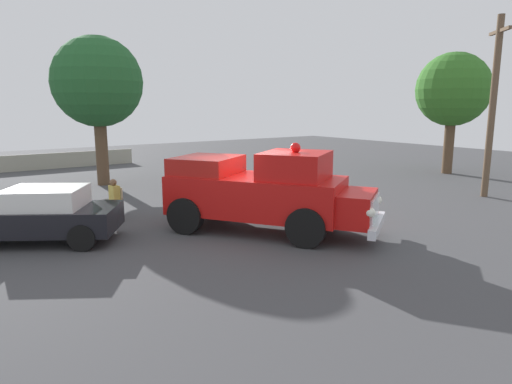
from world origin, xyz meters
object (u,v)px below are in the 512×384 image
Objects in this scene: lawn_chair_by_car at (180,206)px; traffic_cone at (312,202)px; vintage_fire_truck at (264,191)px; classic_hot_rod at (34,215)px; oak_tree_left at (97,83)px; utility_pole at (493,105)px; oak_tree_right at (453,90)px; lawn_chair_near_truck at (116,200)px; spectator_seated at (112,198)px.

lawn_chair_by_car is 1.61× the size of traffic_cone.
classic_hot_rod is at bearing 154.27° from vintage_fire_truck.
utility_pole reaches higher than oak_tree_left.
traffic_cone is at bearing -168.37° from oak_tree_right.
lawn_chair_near_truck is at bearing 153.99° from traffic_cone.
classic_hot_rod reaches higher than lawn_chair_near_truck.
lawn_chair_near_truck is 0.79× the size of spectator_seated.
traffic_cone is (8.44, -1.57, -0.44)m from classic_hot_rod.
oak_tree_right is at bearing 5.29° from lawn_chair_by_car.
lawn_chair_by_car is (-1.64, 2.04, -0.61)m from vintage_fire_truck.
oak_tree_left reaches higher than oak_tree_right.
oak_tree_right is at bearing 13.54° from vintage_fire_truck.
oak_tree_right is at bearing 2.48° from classic_hot_rod.
lawn_chair_by_car is at bearing -55.38° from lawn_chair_near_truck.
spectator_seated is at bearing 27.32° from classic_hot_rod.
lawn_chair_near_truck reaches higher than traffic_cone.
lawn_chair_by_car is at bearing 165.81° from utility_pole.
traffic_cone is (4.24, -9.49, -4.26)m from oak_tree_left.
vintage_fire_truck reaches higher than classic_hot_rod.
spectator_seated is 7.88m from oak_tree_left.
lawn_chair_near_truck is 1.61× the size of traffic_cone.
lawn_chair_near_truck is 2.34m from lawn_chair_by_car.
traffic_cone is (5.98, -2.84, -0.39)m from spectator_seated.
spectator_seated is 0.20× the size of oak_tree_right.
vintage_fire_truck is at bearing -166.46° from oak_tree_right.
vintage_fire_truck is at bearing -158.92° from traffic_cone.
oak_tree_left reaches higher than traffic_cone.
vintage_fire_truck is at bearing -25.73° from classic_hot_rod.
utility_pole is (13.32, -4.91, 2.90)m from spectator_seated.
traffic_cone is (4.52, -0.93, -0.28)m from lawn_chair_by_car.
utility_pole is at bearing -14.19° from lawn_chair_by_car.
utility_pole reaches higher than vintage_fire_truck.
vintage_fire_truck is 0.89× the size of utility_pole.
oak_tree_left is (1.60, 6.64, 3.97)m from lawn_chair_near_truck.
lawn_chair_by_car is 4.62m from traffic_cone.
lawn_chair_by_car is at bearing -174.71° from oak_tree_right.
spectator_seated is at bearing 154.58° from traffic_cone.
utility_pole is at bearing -20.23° from spectator_seated.
vintage_fire_truck is 2.69m from lawn_chair_by_car.
vintage_fire_truck is 6.03× the size of lawn_chair_near_truck.
vintage_fire_truck reaches higher than traffic_cone.
lawn_chair_by_car is 2.41m from spectator_seated.
oak_tree_left is (0.27, 8.56, 3.97)m from lawn_chair_by_car.
vintage_fire_truck is 1.32× the size of classic_hot_rod.
oak_tree_right is 0.91× the size of utility_pole.
oak_tree_left is at bearing 156.45° from oak_tree_right.
oak_tree_left is at bearing 114.09° from traffic_cone.
lawn_chair_by_car is (1.33, -1.92, 0.00)m from lawn_chair_near_truck.
lawn_chair_near_truck is at bearing 159.54° from utility_pole.
lawn_chair_near_truck is at bearing 126.83° from vintage_fire_truck.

